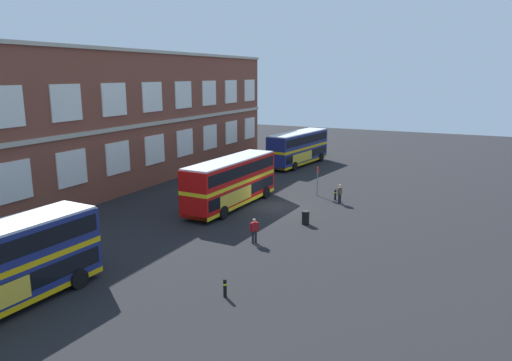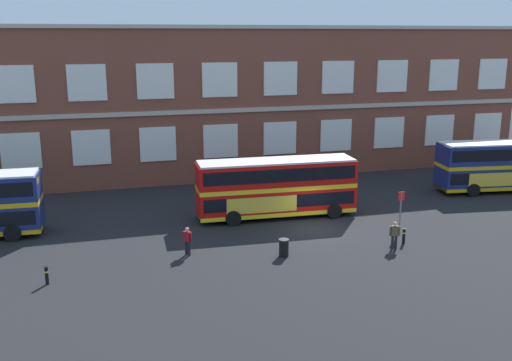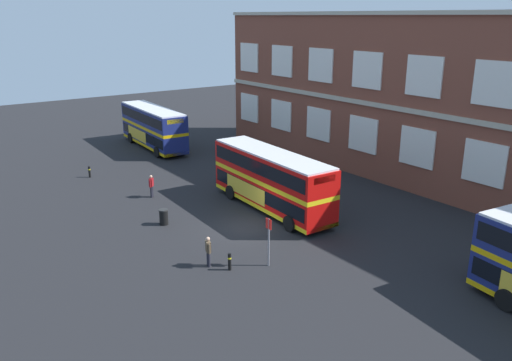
{
  "view_description": "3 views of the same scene",
  "coord_description": "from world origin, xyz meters",
  "px_view_note": "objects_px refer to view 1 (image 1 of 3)",
  "views": [
    {
      "loc": [
        -35.59,
        -15.21,
        10.92
      ],
      "look_at": [
        -2.04,
        0.83,
        2.56
      ],
      "focal_mm": 33.26,
      "sensor_mm": 36.0,
      "label": 1
    },
    {
      "loc": [
        -13.77,
        -33.82,
        12.44
      ],
      "look_at": [
        -3.85,
        0.92,
        3.34
      ],
      "focal_mm": 40.81,
      "sensor_mm": 36.0,
      "label": 2
    },
    {
      "loc": [
        24.8,
        -17.4,
        12.83
      ],
      "look_at": [
        0.75,
        0.19,
        3.31
      ],
      "focal_mm": 36.22,
      "sensor_mm": 36.0,
      "label": 3
    }
  ],
  "objects_px": {
    "second_passenger": "(254,230)",
    "safety_bollard_west": "(335,195)",
    "waiting_passenger": "(340,193)",
    "bus_stand_flag": "(317,178)",
    "double_decker_far": "(298,148)",
    "safety_bollard_east": "(225,288)",
    "station_litter_bin": "(306,218)",
    "double_decker_middle": "(231,182)"
  },
  "relations": [
    {
      "from": "second_passenger",
      "to": "safety_bollard_west",
      "type": "distance_m",
      "value": 13.15
    },
    {
      "from": "waiting_passenger",
      "to": "second_passenger",
      "type": "height_order",
      "value": "same"
    },
    {
      "from": "safety_bollard_west",
      "to": "waiting_passenger",
      "type": "bearing_deg",
      "value": -146.78
    },
    {
      "from": "second_passenger",
      "to": "bus_stand_flag",
      "type": "distance_m",
      "value": 13.86
    },
    {
      "from": "double_decker_far",
      "to": "waiting_passenger",
      "type": "xyz_separation_m",
      "value": [
        -15.18,
        -9.51,
        -1.22
      ]
    },
    {
      "from": "safety_bollard_east",
      "to": "station_litter_bin",
      "type": "bearing_deg",
      "value": 1.64
    },
    {
      "from": "second_passenger",
      "to": "station_litter_bin",
      "type": "xyz_separation_m",
      "value": [
        5.3,
        -1.67,
        -0.41
      ]
    },
    {
      "from": "second_passenger",
      "to": "double_decker_middle",
      "type": "bearing_deg",
      "value": 37.99
    },
    {
      "from": "safety_bollard_west",
      "to": "double_decker_far",
      "type": "bearing_deg",
      "value": 31.99
    },
    {
      "from": "double_decker_far",
      "to": "waiting_passenger",
      "type": "bearing_deg",
      "value": -147.93
    },
    {
      "from": "double_decker_middle",
      "to": "waiting_passenger",
      "type": "distance_m",
      "value": 9.4
    },
    {
      "from": "double_decker_middle",
      "to": "safety_bollard_east",
      "type": "distance_m",
      "value": 16.72
    },
    {
      "from": "double_decker_middle",
      "to": "second_passenger",
      "type": "height_order",
      "value": "double_decker_middle"
    },
    {
      "from": "waiting_passenger",
      "to": "safety_bollard_west",
      "type": "bearing_deg",
      "value": 33.22
    },
    {
      "from": "double_decker_middle",
      "to": "waiting_passenger",
      "type": "bearing_deg",
      "value": -58.85
    },
    {
      "from": "double_decker_far",
      "to": "bus_stand_flag",
      "type": "height_order",
      "value": "double_decker_far"
    },
    {
      "from": "safety_bollard_east",
      "to": "waiting_passenger",
      "type": "bearing_deg",
      "value": -0.97
    },
    {
      "from": "safety_bollard_west",
      "to": "safety_bollard_east",
      "type": "distance_m",
      "value": 20.63
    },
    {
      "from": "double_decker_middle",
      "to": "waiting_passenger",
      "type": "relative_size",
      "value": 6.54
    },
    {
      "from": "bus_stand_flag",
      "to": "station_litter_bin",
      "type": "distance_m",
      "value": 8.83
    },
    {
      "from": "safety_bollard_west",
      "to": "safety_bollard_east",
      "type": "xyz_separation_m",
      "value": [
        -20.63,
        -0.34,
        0.0
      ]
    },
    {
      "from": "station_litter_bin",
      "to": "waiting_passenger",
      "type": "bearing_deg",
      "value": -5.97
    },
    {
      "from": "waiting_passenger",
      "to": "second_passenger",
      "type": "xyz_separation_m",
      "value": [
        -12.0,
        2.37,
        0.0
      ]
    },
    {
      "from": "second_passenger",
      "to": "bus_stand_flag",
      "type": "height_order",
      "value": "bus_stand_flag"
    },
    {
      "from": "safety_bollard_east",
      "to": "bus_stand_flag",
      "type": "bearing_deg",
      "value": 6.14
    },
    {
      "from": "waiting_passenger",
      "to": "double_decker_far",
      "type": "bearing_deg",
      "value": 32.07
    },
    {
      "from": "double_decker_middle",
      "to": "bus_stand_flag",
      "type": "bearing_deg",
      "value": -38.68
    },
    {
      "from": "waiting_passenger",
      "to": "station_litter_bin",
      "type": "xyz_separation_m",
      "value": [
        -6.69,
        0.7,
        -0.41
      ]
    },
    {
      "from": "bus_stand_flag",
      "to": "station_litter_bin",
      "type": "xyz_separation_m",
      "value": [
        -8.54,
        -1.94,
        -1.12
      ]
    },
    {
      "from": "waiting_passenger",
      "to": "station_litter_bin",
      "type": "relative_size",
      "value": 1.65
    },
    {
      "from": "double_decker_middle",
      "to": "second_passenger",
      "type": "relative_size",
      "value": 6.54
    },
    {
      "from": "bus_stand_flag",
      "to": "station_litter_bin",
      "type": "relative_size",
      "value": 2.62
    },
    {
      "from": "second_passenger",
      "to": "station_litter_bin",
      "type": "height_order",
      "value": "second_passenger"
    },
    {
      "from": "double_decker_far",
      "to": "safety_bollard_east",
      "type": "distance_m",
      "value": 36.0
    },
    {
      "from": "double_decker_middle",
      "to": "bus_stand_flag",
      "type": "xyz_separation_m",
      "value": [
        6.67,
        -5.34,
        -0.51
      ]
    },
    {
      "from": "station_litter_bin",
      "to": "safety_bollard_west",
      "type": "height_order",
      "value": "station_litter_bin"
    },
    {
      "from": "bus_stand_flag",
      "to": "double_decker_far",
      "type": "bearing_deg",
      "value": 27.27
    },
    {
      "from": "double_decker_middle",
      "to": "waiting_passenger",
      "type": "xyz_separation_m",
      "value": [
        4.82,
        -7.97,
        -1.22
      ]
    },
    {
      "from": "waiting_passenger",
      "to": "safety_bollard_west",
      "type": "height_order",
      "value": "waiting_passenger"
    },
    {
      "from": "second_passenger",
      "to": "station_litter_bin",
      "type": "relative_size",
      "value": 1.65
    },
    {
      "from": "second_passenger",
      "to": "safety_bollard_east",
      "type": "xyz_separation_m",
      "value": [
        -7.6,
        -2.04,
        -0.44
      ]
    },
    {
      "from": "double_decker_far",
      "to": "second_passenger",
      "type": "height_order",
      "value": "double_decker_far"
    }
  ]
}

